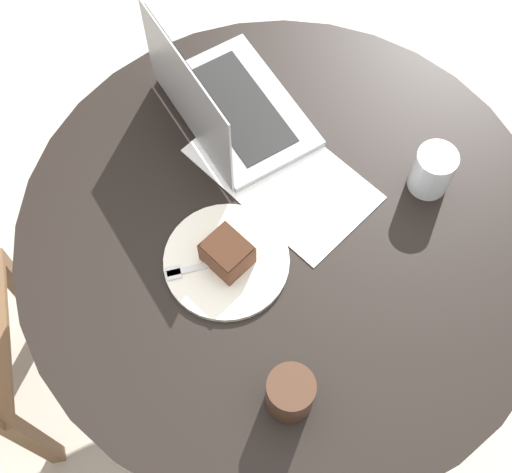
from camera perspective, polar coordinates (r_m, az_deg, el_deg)
ground_plane at (r=2.05m, az=1.57°, el=-8.25°), size 12.00×12.00×0.00m
dining_table at (r=1.54m, az=2.07°, el=-2.29°), size 1.04×1.04×0.72m
paper_document at (r=1.43m, az=2.10°, el=5.04°), size 0.42×0.34×0.00m
plate at (r=1.34m, az=-2.38°, el=-1.98°), size 0.24×0.24×0.01m
cake_slice at (r=1.31m, az=-2.32°, el=-1.35°), size 0.10×0.10×0.06m
fork at (r=1.33m, az=-4.38°, el=-2.40°), size 0.04×0.17×0.00m
coffee_glass at (r=1.22m, az=2.74°, el=-12.42°), size 0.08×0.08×0.10m
water_glass at (r=1.42m, az=13.94°, el=5.15°), size 0.08×0.08×0.10m
laptop at (r=1.47m, az=-2.48°, el=10.39°), size 0.36×0.27×0.24m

